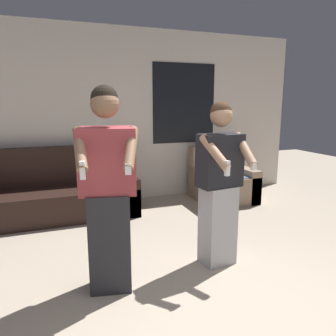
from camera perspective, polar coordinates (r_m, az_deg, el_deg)
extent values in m
plane|color=tan|center=(2.58, 7.04, -26.26)|extent=(14.00, 14.00, 0.00)
cube|color=silver|center=(5.23, -9.99, 8.79)|extent=(6.48, 0.06, 2.70)
cube|color=black|center=(5.56, 2.83, 11.15)|extent=(1.10, 0.01, 1.30)
cube|color=black|center=(4.81, -18.85, -5.80)|extent=(2.19, 0.88, 0.40)
cube|color=black|center=(5.02, -19.34, 0.41)|extent=(2.19, 0.22, 0.54)
cube|color=black|center=(4.90, -7.68, -4.11)|extent=(0.28, 0.88, 0.54)
cube|color=#937A60|center=(5.39, 9.57, -3.33)|extent=(0.86, 0.87, 0.43)
cube|color=#937A60|center=(5.59, 7.99, 1.74)|extent=(0.86, 0.20, 0.42)
cube|color=#937A60|center=(5.22, 6.36, -3.16)|extent=(0.18, 0.87, 0.53)
cube|color=#937A60|center=(5.55, 12.62, -2.48)|extent=(0.18, 0.87, 0.53)
cube|color=slate|center=(5.30, 9.89, -1.11)|extent=(0.73, 0.70, 0.01)
cube|color=beige|center=(5.36, 9.36, 1.07)|extent=(0.36, 0.14, 0.36)
cube|color=#28282D|center=(2.85, -10.08, -12.56)|extent=(0.38, 0.31, 0.84)
cube|color=#99383D|center=(2.64, -10.60, 1.19)|extent=(0.49, 0.33, 0.55)
sphere|color=brown|center=(2.60, -10.97, 10.92)|extent=(0.22, 0.22, 0.22)
sphere|color=black|center=(2.61, -11.04, 11.77)|extent=(0.21, 0.21, 0.21)
cylinder|color=brown|center=(2.49, -15.11, 3.19)|extent=(0.09, 0.36, 0.32)
cube|color=white|center=(2.36, -14.67, -0.39)|extent=(0.04, 0.04, 0.13)
cylinder|color=brown|center=(2.48, -6.48, 3.46)|extent=(0.21, 0.36, 0.32)
cube|color=white|center=(2.35, -6.96, -0.17)|extent=(0.05, 0.04, 0.08)
cube|color=#B2B2B7|center=(3.29, 8.65, -9.76)|extent=(0.34, 0.28, 0.78)
cube|color=black|center=(3.12, 9.02, 1.30)|extent=(0.44, 0.27, 0.50)
sphere|color=#A37A5B|center=(3.07, 9.27, 8.95)|extent=(0.21, 0.21, 0.21)
sphere|color=#3D2819|center=(3.08, 9.20, 9.63)|extent=(0.20, 0.20, 0.20)
cylinder|color=#A37A5B|center=(2.88, 8.13, 2.75)|extent=(0.18, 0.36, 0.30)
cube|color=white|center=(2.80, 10.28, -0.05)|extent=(0.04, 0.04, 0.13)
cylinder|color=#A37A5B|center=(3.09, 13.28, 3.14)|extent=(0.10, 0.36, 0.30)
cube|color=white|center=(2.98, 14.68, 0.46)|extent=(0.05, 0.04, 0.08)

